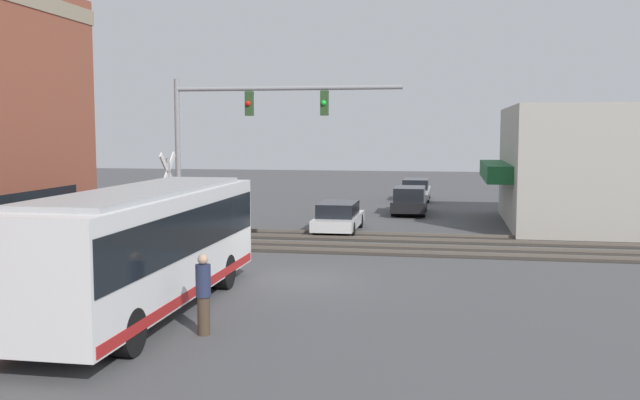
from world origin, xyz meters
The scene contains 11 objects.
ground_plane centered at (0.00, 0.00, 0.00)m, with size 120.00×120.00×0.00m, color #4C4C4F.
shop_building centered at (14.87, -11.98, 2.86)m, with size 10.64×10.23×5.72m.
city_bus centered at (-4.45, 2.80, 1.73)m, with size 10.34×2.59×3.15m.
traffic_signal_gantry centered at (4.74, 2.98, 4.82)m, with size 0.42×8.60×6.52m.
crossing_signal centered at (3.23, 5.30, 2.30)m, with size 1.41×1.18×3.81m.
rail_track_near centered at (6.00, 0.00, 0.03)m, with size 2.60×60.00×0.15m.
rail_track_far centered at (9.20, 0.00, 0.03)m, with size 2.60×60.00×0.15m.
parked_car_white centered at (10.64, 0.20, 0.64)m, with size 4.76×1.82×1.36m.
parked_car_black centered at (18.33, -2.60, 0.70)m, with size 4.84×1.82×1.50m.
parked_car_silver centered at (26.06, -2.60, 0.67)m, with size 4.84×1.82×1.42m.
pedestrian_near_bus centered at (-6.08, 0.72, 0.95)m, with size 0.34×0.34×1.84m.
Camera 1 is at (-21.01, -4.61, 4.57)m, focal length 40.00 mm.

